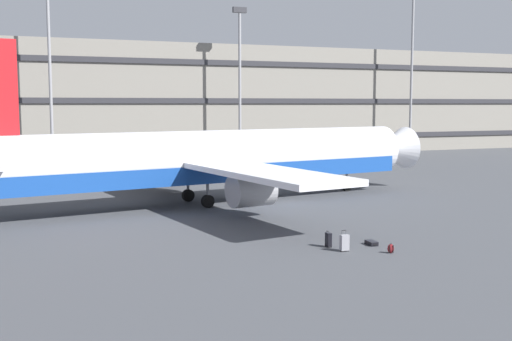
{
  "coord_description": "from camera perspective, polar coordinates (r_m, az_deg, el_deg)",
  "views": [
    {
      "loc": [
        -18.07,
        -42.13,
        7.19
      ],
      "look_at": [
        -3.63,
        -5.39,
        3.0
      ],
      "focal_mm": 44.09,
      "sensor_mm": 36.0,
      "label": 1
    }
  ],
  "objects": [
    {
      "name": "airliner",
      "position": [
        45.37,
        -4.34,
        0.98
      ],
      "size": [
        38.72,
        31.39,
        11.07
      ],
      "color": "silver",
      "rests_on": "ground_plane"
    },
    {
      "name": "terminal_structure",
      "position": [
        90.67,
        -10.02,
        6.24
      ],
      "size": [
        132.72,
        16.06,
        15.23
      ],
      "color": "gray",
      "rests_on": "ground_plane"
    },
    {
      "name": "light_mast_center_right",
      "position": [
        94.22,
        13.98,
        10.52
      ],
      "size": [
        1.8,
        0.5,
        26.13
      ],
      "color": "gray",
      "rests_on": "ground_plane"
    },
    {
      "name": "suitcase_navy",
      "position": [
        32.04,
        6.59,
        -6.23
      ],
      "size": [
        0.23,
        0.38,
        0.83
      ],
      "color": "black",
      "rests_on": "ground_plane"
    },
    {
      "name": "ground_plane",
      "position": [
        46.4,
        1.74,
        -2.86
      ],
      "size": [
        600.0,
        600.0,
        0.0
      ],
      "primitive_type": "plane",
      "color": "#424449"
    },
    {
      "name": "light_mast_left",
      "position": [
        77.03,
        -18.23,
        9.72
      ],
      "size": [
        1.8,
        0.5,
        21.65
      ],
      "color": "gray",
      "rests_on": "ground_plane"
    },
    {
      "name": "suitcase_red",
      "position": [
        31.22,
        8.03,
        -6.49
      ],
      "size": [
        0.44,
        0.26,
        1.04
      ],
      "color": "gray",
      "rests_on": "ground_plane"
    },
    {
      "name": "suitcase_scuffed",
      "position": [
        32.9,
        10.43,
        -6.48
      ],
      "size": [
        0.46,
        0.83,
        0.21
      ],
      "color": "black",
      "rests_on": "ground_plane"
    },
    {
      "name": "light_mast_center_left",
      "position": [
        81.73,
        -1.48,
        8.99
      ],
      "size": [
        1.8,
        0.5,
        19.45
      ],
      "color": "gray",
      "rests_on": "ground_plane"
    },
    {
      "name": "backpack_black",
      "position": [
        31.3,
        12.12,
        -6.95
      ],
      "size": [
        0.38,
        0.35,
        0.5
      ],
      "color": "maroon",
      "rests_on": "ground_plane"
    }
  ]
}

